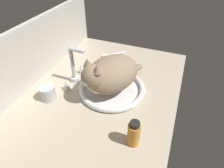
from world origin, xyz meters
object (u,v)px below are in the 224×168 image
Objects in this scene: cat at (109,74)px; metal_jar at (48,93)px; amber_bottle at (134,134)px; sink_basin at (112,88)px; toothbrush at (114,54)px; faucet at (74,69)px.

cat reaches higher than metal_jar.
cat reaches higher than amber_bottle.
sink_basin is at bearing 35.94° from amber_bottle.
toothbrush is at bearing 19.64° from sink_basin.
toothbrush is (34.74, 11.02, -10.27)cm from cat.
cat reaches higher than toothbrush.
sink_basin is 21.79cm from faucet.
sink_basin is 2.60× the size of toothbrush.
sink_basin is at bearing -57.16° from metal_jar.
amber_bottle is at bearing -101.23° from metal_jar.
faucet is 1.76× the size of amber_bottle.
cat is 2.96× the size of toothbrush.
cat is at bearing 38.97° from amber_bottle.
faucet reaches higher than metal_jar.
sink_basin is at bearing -160.36° from toothbrush.
faucet is at bearing 56.99° from amber_bottle.
amber_bottle is at bearing -123.01° from faucet.
cat is 5.27× the size of metal_jar.
amber_bottle is (-25.55, -39.33, -2.23)cm from faucet.
faucet reaches higher than sink_basin.
sink_basin is at bearing -90.00° from faucet.
cat reaches higher than sink_basin.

